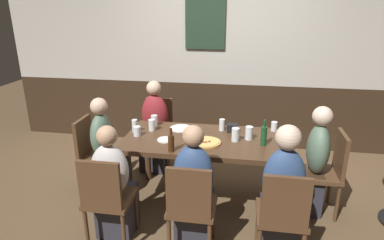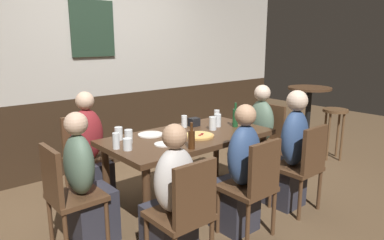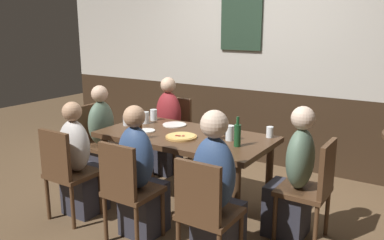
# 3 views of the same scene
# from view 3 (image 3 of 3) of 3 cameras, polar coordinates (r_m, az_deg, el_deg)

# --- Properties ---
(ground_plane) EXTENTS (12.00, 12.00, 0.00)m
(ground_plane) POSITION_cam_3_polar(r_m,az_deg,el_deg) (4.15, -0.91, -11.95)
(ground_plane) COLOR brown
(wall_back) EXTENTS (6.40, 0.13, 2.60)m
(wall_back) POSITION_cam_3_polar(r_m,az_deg,el_deg) (5.22, 9.24, 8.08)
(wall_back) COLOR #332316
(wall_back) RESTS_ON ground_plane
(dining_table) EXTENTS (1.68, 0.87, 0.74)m
(dining_table) POSITION_cam_3_polar(r_m,az_deg,el_deg) (3.91, -0.95, -3.23)
(dining_table) COLOR #472D1C
(dining_table) RESTS_ON ground_plane
(chair_left_far) EXTENTS (0.40, 0.40, 0.88)m
(chair_left_far) POSITION_cam_3_polar(r_m,az_deg,el_deg) (5.03, -2.54, -1.30)
(chair_left_far) COLOR #513521
(chair_left_far) RESTS_ON ground_plane
(chair_head_east) EXTENTS (0.40, 0.40, 0.88)m
(chair_head_east) POSITION_cam_3_polar(r_m,az_deg,el_deg) (3.47, 16.79, -8.90)
(chair_head_east) COLOR #513521
(chair_head_east) RESTS_ON ground_plane
(chair_right_near) EXTENTS (0.40, 0.40, 0.88)m
(chair_right_near) POSITION_cam_3_polar(r_m,az_deg,el_deg) (2.93, 1.89, -12.59)
(chair_right_near) COLOR #513521
(chair_right_near) RESTS_ON ground_plane
(chair_mid_near) EXTENTS (0.40, 0.40, 0.88)m
(chair_mid_near) POSITION_cam_3_polar(r_m,az_deg,el_deg) (3.33, -9.21, -9.40)
(chair_mid_near) COLOR #513521
(chair_mid_near) RESTS_ON ground_plane
(chair_head_west) EXTENTS (0.40, 0.40, 0.88)m
(chair_head_west) POSITION_cam_3_polar(r_m,az_deg,el_deg) (4.74, -13.66, -2.62)
(chair_head_west) COLOR #513521
(chair_head_west) RESTS_ON ground_plane
(chair_left_near) EXTENTS (0.40, 0.40, 0.88)m
(chair_left_near) POSITION_cam_3_polar(r_m,az_deg,el_deg) (3.84, -17.50, -6.74)
(chair_left_near) COLOR #513521
(chair_left_near) RESTS_ON ground_plane
(person_left_far) EXTENTS (0.34, 0.37, 1.16)m
(person_left_far) POSITION_cam_3_polar(r_m,az_deg,el_deg) (4.91, -3.63, -1.79)
(person_left_far) COLOR #2D2D38
(person_left_far) RESTS_ON ground_plane
(person_head_east) EXTENTS (0.37, 0.34, 1.15)m
(person_head_east) POSITION_cam_3_polar(r_m,az_deg,el_deg) (3.51, 14.21, -8.65)
(person_head_east) COLOR #2D2D38
(person_head_east) RESTS_ON ground_plane
(person_right_near) EXTENTS (0.34, 0.37, 1.20)m
(person_right_near) POSITION_cam_3_polar(r_m,az_deg,el_deg) (3.05, 3.47, -11.21)
(person_right_near) COLOR #2D2D38
(person_right_near) RESTS_ON ground_plane
(person_mid_near) EXTENTS (0.34, 0.37, 1.15)m
(person_mid_near) POSITION_cam_3_polar(r_m,az_deg,el_deg) (3.45, -7.38, -8.76)
(person_mid_near) COLOR #2D2D38
(person_mid_near) RESTS_ON ground_plane
(person_head_west) EXTENTS (0.37, 0.34, 1.13)m
(person_head_west) POSITION_cam_3_polar(r_m,az_deg,el_deg) (4.63, -12.24, -3.23)
(person_head_west) COLOR #2D2D38
(person_head_west) RESTS_ON ground_plane
(person_left_near) EXTENTS (0.34, 0.37, 1.10)m
(person_left_near) POSITION_cam_3_polar(r_m,az_deg,el_deg) (3.95, -15.63, -6.58)
(person_left_near) COLOR #2D2D38
(person_left_near) RESTS_ON ground_plane
(pizza) EXTENTS (0.30, 0.30, 0.03)m
(pizza) POSITION_cam_3_polar(r_m,az_deg,el_deg) (3.77, -1.54, -2.37)
(pizza) COLOR tan
(pizza) RESTS_ON dining_table
(beer_glass_half) EXTENTS (0.07, 0.07, 0.13)m
(beer_glass_half) POSITION_cam_3_polar(r_m,az_deg,el_deg) (4.33, -6.61, 0.26)
(beer_glass_half) COLOR silver
(beer_glass_half) RESTS_ON dining_table
(tumbler_water) EXTENTS (0.08, 0.08, 0.10)m
(tumbler_water) POSITION_cam_3_polar(r_m,az_deg,el_deg) (4.27, -9.27, -0.14)
(tumbler_water) COLOR silver
(tumbler_water) RESTS_ON dining_table
(pint_glass_stout) EXTENTS (0.08, 0.08, 0.12)m
(pint_glass_stout) POSITION_cam_3_polar(r_m,az_deg,el_deg) (4.45, -5.48, 0.66)
(pint_glass_stout) COLOR silver
(pint_glass_stout) RESTS_ON dining_table
(pint_glass_amber) EXTENTS (0.07, 0.07, 0.10)m
(pint_glass_amber) POSITION_cam_3_polar(r_m,az_deg,el_deg) (3.84, 11.01, -1.77)
(pint_glass_amber) COLOR silver
(pint_glass_amber) RESTS_ON dining_table
(pint_glass_pale) EXTENTS (0.06, 0.06, 0.14)m
(pint_glass_pale) POSITION_cam_3_polar(r_m,az_deg,el_deg) (4.38, -8.98, 0.39)
(pint_glass_pale) COLOR silver
(pint_glass_pale) RESTS_ON dining_table
(beer_glass_tall) EXTENTS (0.08, 0.08, 0.14)m
(beer_glass_tall) POSITION_cam_3_polar(r_m,az_deg,el_deg) (3.69, 5.40, -1.91)
(beer_glass_tall) COLOR silver
(beer_glass_tall) RESTS_ON dining_table
(tumbler_short) EXTENTS (0.08, 0.08, 0.14)m
(tumbler_short) POSITION_cam_3_polar(r_m,az_deg,el_deg) (3.69, 3.03, -1.85)
(tumbler_short) COLOR silver
(tumbler_short) RESTS_ON dining_table
(highball_clear) EXTENTS (0.06, 0.06, 0.13)m
(highball_clear) POSITION_cam_3_polar(r_m,az_deg,el_deg) (4.01, 3.06, -0.76)
(highball_clear) COLOR silver
(highball_clear) RESTS_ON dining_table
(beer_bottle_green) EXTENTS (0.06, 0.06, 0.27)m
(beer_bottle_green) POSITION_cam_3_polar(r_m,az_deg,el_deg) (3.51, 6.49, -2.09)
(beer_bottle_green) COLOR #194723
(beer_bottle_green) RESTS_ON dining_table
(beer_bottle_brown) EXTENTS (0.06, 0.06, 0.23)m
(beer_bottle_brown) POSITION_cam_3_polar(r_m,az_deg,el_deg) (3.74, -7.54, -1.37)
(beer_bottle_brown) COLOR #42230F
(beer_bottle_brown) RESTS_ON dining_table
(plate_white_large) EXTENTS (0.25, 0.25, 0.01)m
(plate_white_large) POSITION_cam_3_polar(r_m,az_deg,el_deg) (4.23, -2.51, -0.67)
(plate_white_large) COLOR white
(plate_white_large) RESTS_ON dining_table
(plate_white_small) EXTENTS (0.17, 0.17, 0.01)m
(plate_white_small) POSITION_cam_3_polar(r_m,az_deg,el_deg) (4.02, -6.49, -1.52)
(plate_white_small) COLOR white
(plate_white_small) RESTS_ON dining_table
(condiment_caddy) EXTENTS (0.11, 0.09, 0.09)m
(condiment_caddy) POSITION_cam_3_polar(r_m,az_deg,el_deg) (3.93, 4.31, -1.23)
(condiment_caddy) COLOR black
(condiment_caddy) RESTS_ON dining_table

